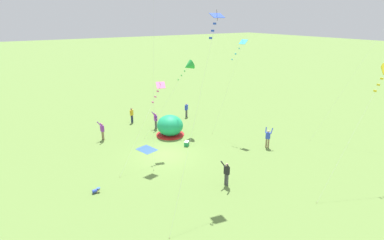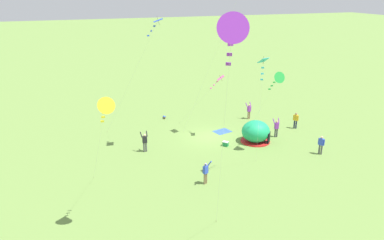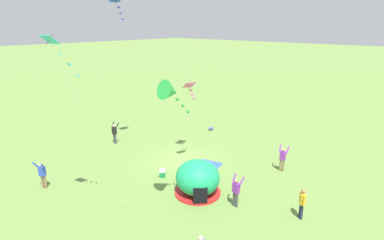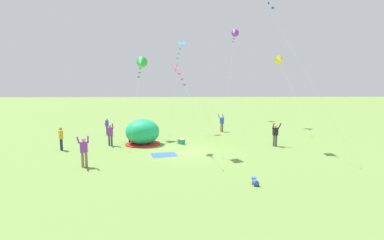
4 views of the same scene
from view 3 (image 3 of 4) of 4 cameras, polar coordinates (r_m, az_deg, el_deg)
The scene contains 14 objects.
ground_plane at distance 22.72m, azimuth -1.83°, elevation -7.86°, with size 300.00×300.00×0.00m, color olive.
popup_tent at distance 18.32m, azimuth 1.08°, elevation -11.05°, with size 2.81×2.81×2.10m.
picnic_blanket at distance 22.25m, azimuth 3.27°, elevation -8.44°, with size 1.70×1.30×0.01m, color #3359A5.
cooler_box at distance 20.63m, azimuth -5.65°, elevation -10.06°, with size 0.63×0.64×0.44m.
toddler_crawling at distance 29.05m, azimuth 3.57°, elevation -1.66°, with size 0.27×0.55×0.32m.
person_strolling at distance 17.20m, azimuth 20.23°, elevation -14.46°, with size 0.42×0.49×1.72m.
person_arms_raised at distance 21.81m, azimuth 16.87°, elevation -6.92°, with size 0.68×0.54×1.89m.
person_far_back at distance 17.28m, azimuth 8.38°, elevation -13.15°, with size 0.68×0.49×1.89m.
person_center_field at distance 26.45m, azimuth -14.55°, elevation -2.32°, with size 0.68×0.51×1.89m.
person_flying_kite at distance 20.98m, azimuth -26.62°, elevation -9.15°, with size 0.72×0.65×1.89m.
kite_pink at distance 20.32m, azimuth -0.33°, elevation 6.02°, with size 2.99×5.45×6.28m.
kite_cyan at distance 15.06m, azimuth -24.32°, elevation 11.88°, with size 1.73×2.76×9.43m.
kite_green at distance 14.39m, azimuth -4.13°, elevation 5.44°, with size 1.04×5.62×7.38m.
kite_blue at distance 23.98m, azimuth -13.94°, elevation 20.18°, with size 4.63×6.54×11.85m.
Camera 3 is at (-14.24, 14.72, 9.83)m, focal length 28.00 mm.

